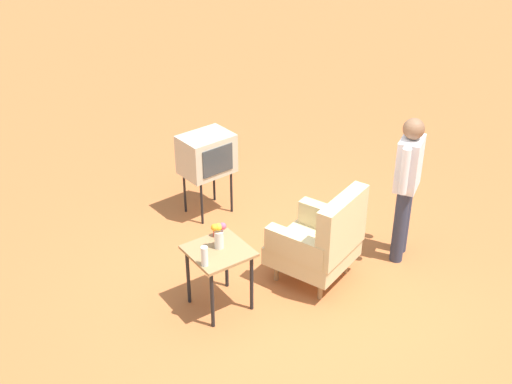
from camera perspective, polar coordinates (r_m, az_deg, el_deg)
The scene contains 9 objects.
ground_plane at distance 6.79m, azimuth 3.87°, elevation -8.95°, with size 60.00×60.00×0.00m, color #AD6033.
armchair at distance 6.73m, azimuth 5.70°, elevation -4.15°, with size 0.98×0.99×1.06m.
side_table at distance 6.32m, azimuth -3.23°, elevation -5.78°, with size 0.56×0.56×0.67m.
tv_on_stand at distance 7.78m, azimuth -4.30°, elevation 3.24°, with size 0.63×0.49×1.03m.
person_standing at distance 7.04m, azimuth 12.96°, elevation 0.95°, with size 0.50×0.38×1.64m.
bottle_short_clear at distance 6.01m, azimuth -4.48°, elevation -5.57°, with size 0.06×0.06×0.20m, color silver.
soda_can_red at distance 6.43m, azimuth -3.45°, elevation -3.39°, with size 0.07×0.07×0.12m, color red.
flower_vase at distance 6.21m, azimuth -3.24°, elevation -3.68°, with size 0.15×0.09×0.27m.
shrub_near at distance 9.52m, azimuth -3.46°, elevation 4.16°, with size 0.37×0.37×0.29m, color #475B33.
Camera 1 is at (3.42, 4.07, 4.22)m, focal length 46.14 mm.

